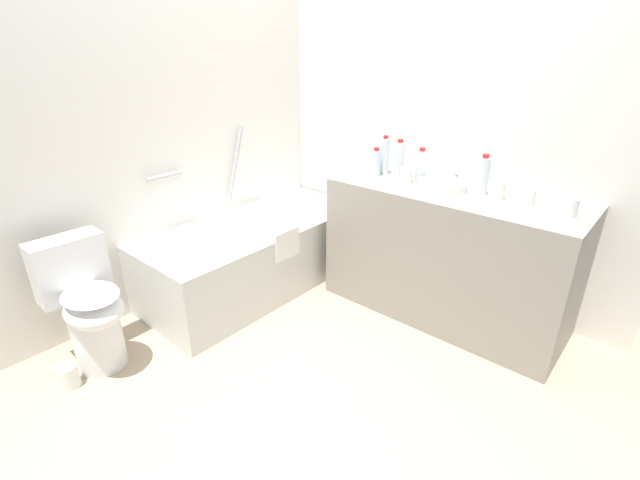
% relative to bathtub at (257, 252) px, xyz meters
% --- Properties ---
extents(ground_plane, '(3.69, 3.69, 0.00)m').
position_rel_bathtub_xyz_m(ground_plane, '(-0.47, -0.86, -0.27)').
color(ground_plane, tan).
extents(wall_back_tiled, '(3.09, 0.10, 2.46)m').
position_rel_bathtub_xyz_m(wall_back_tiled, '(-0.47, 0.41, 0.96)').
color(wall_back_tiled, silver).
rests_on(wall_back_tiled, ground_plane).
extents(wall_right_mirror, '(0.10, 2.84, 2.46)m').
position_rel_bathtub_xyz_m(wall_right_mirror, '(0.92, -0.86, 0.96)').
color(wall_right_mirror, silver).
rests_on(wall_right_mirror, ground_plane).
extents(bathtub, '(1.69, 0.72, 1.12)m').
position_rel_bathtub_xyz_m(bathtub, '(0.00, 0.00, 0.00)').
color(bathtub, silver).
rests_on(bathtub, ground_plane).
extents(toilet, '(0.37, 0.50, 0.74)m').
position_rel_bathtub_xyz_m(toilet, '(-1.20, 0.02, 0.10)').
color(toilet, white).
rests_on(toilet, ground_plane).
extents(vanity_counter, '(0.61, 1.53, 0.85)m').
position_rel_bathtub_xyz_m(vanity_counter, '(0.56, -1.21, 0.16)').
color(vanity_counter, gray).
rests_on(vanity_counter, ground_plane).
extents(sink_basin, '(0.30, 0.30, 0.05)m').
position_rel_bathtub_xyz_m(sink_basin, '(0.54, -1.13, 0.61)').
color(sink_basin, white).
rests_on(sink_basin, vanity_counter).
extents(sink_faucet, '(0.10, 0.15, 0.06)m').
position_rel_bathtub_xyz_m(sink_faucet, '(0.72, -1.13, 0.61)').
color(sink_faucet, '#A5A5AA').
rests_on(sink_faucet, vanity_counter).
extents(water_bottle_0, '(0.07, 0.07, 0.22)m').
position_rel_bathtub_xyz_m(water_bottle_0, '(0.62, -0.94, 0.69)').
color(water_bottle_0, silver).
rests_on(water_bottle_0, vanity_counter).
extents(water_bottle_1, '(0.07, 0.07, 0.24)m').
position_rel_bathtub_xyz_m(water_bottle_1, '(0.59, -1.35, 0.70)').
color(water_bottle_1, silver).
rests_on(water_bottle_1, vanity_counter).
extents(water_bottle_2, '(0.07, 0.07, 0.26)m').
position_rel_bathtub_xyz_m(water_bottle_2, '(0.58, -0.80, 0.71)').
color(water_bottle_2, silver).
rests_on(water_bottle_2, vanity_counter).
extents(water_bottle_3, '(0.06, 0.06, 0.26)m').
position_rel_bathtub_xyz_m(water_bottle_3, '(0.62, -0.66, 0.71)').
color(water_bottle_3, silver).
rests_on(water_bottle_3, vanity_counter).
extents(water_bottle_4, '(0.06, 0.06, 0.19)m').
position_rel_bathtub_xyz_m(water_bottle_4, '(0.54, -0.64, 0.67)').
color(water_bottle_4, silver).
rests_on(water_bottle_4, vanity_counter).
extents(drinking_glass_0, '(0.06, 0.06, 0.10)m').
position_rel_bathtub_xyz_m(drinking_glass_0, '(0.58, -1.63, 0.63)').
color(drinking_glass_0, white).
rests_on(drinking_glass_0, vanity_counter).
extents(drinking_glass_1, '(0.07, 0.07, 0.10)m').
position_rel_bathtub_xyz_m(drinking_glass_1, '(0.57, -1.47, 0.63)').
color(drinking_glass_1, white).
rests_on(drinking_glass_1, vanity_counter).
extents(drinking_glass_2, '(0.08, 0.08, 0.10)m').
position_rel_bathtub_xyz_m(drinking_glass_2, '(0.53, -0.89, 0.63)').
color(drinking_glass_2, white).
rests_on(drinking_glass_2, vanity_counter).
extents(drinking_glass_3, '(0.07, 0.07, 0.10)m').
position_rel_bathtub_xyz_m(drinking_glass_3, '(0.54, -1.85, 0.63)').
color(drinking_glass_3, white).
rests_on(drinking_glass_3, vanity_counter).
extents(toilet_paper_roll, '(0.11, 0.11, 0.13)m').
position_rel_bathtub_xyz_m(toilet_paper_roll, '(-1.40, -0.06, -0.21)').
color(toilet_paper_roll, white).
rests_on(toilet_paper_roll, ground_plane).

